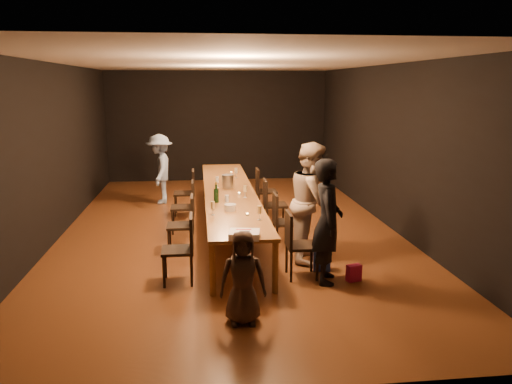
{
  "coord_description": "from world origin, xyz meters",
  "views": [
    {
      "loc": [
        -0.54,
        -8.85,
        2.63
      ],
      "look_at": [
        0.33,
        -1.36,
        1.0
      ],
      "focal_mm": 35.0,
      "sensor_mm": 36.0,
      "label": 1
    }
  ],
  "objects": [
    {
      "name": "tealight_mid",
      "position": [
        0.15,
        -0.38,
        0.77
      ],
      "size": [
        0.05,
        0.05,
        0.03
      ],
      "primitive_type": "cylinder",
      "color": "#B2B7B2",
      "rests_on": "table"
    },
    {
      "name": "table",
      "position": [
        0.0,
        0.0,
        0.7
      ],
      "size": [
        0.9,
        6.0,
        0.75
      ],
      "color": "brown",
      "rests_on": "ground"
    },
    {
      "name": "ground",
      "position": [
        0.0,
        0.0,
        0.0
      ],
      "size": [
        10.0,
        10.0,
        0.0
      ],
      "primitive_type": "plane",
      "color": "#472311",
      "rests_on": "ground"
    },
    {
      "name": "chair_left_1",
      "position": [
        -0.85,
        -1.2,
        0.47
      ],
      "size": [
        0.42,
        0.42,
        0.93
      ],
      "primitive_type": null,
      "rotation": [
        0.0,
        0.0,
        1.57
      ],
      "color": "black",
      "rests_on": "ground"
    },
    {
      "name": "chair_left_2",
      "position": [
        -0.85,
        0.0,
        0.47
      ],
      "size": [
        0.42,
        0.42,
        0.93
      ],
      "primitive_type": null,
      "rotation": [
        0.0,
        0.0,
        1.57
      ],
      "color": "black",
      "rests_on": "ground"
    },
    {
      "name": "man_blue",
      "position": [
        -1.4,
        2.32,
        0.78
      ],
      "size": [
        0.59,
        1.01,
        1.56
      ],
      "primitive_type": "imported",
      "rotation": [
        0.0,
        0.0,
        -1.56
      ],
      "color": "#819BC8",
      "rests_on": "ground"
    },
    {
      "name": "plate_stack",
      "position": [
        -0.08,
        -1.5,
        0.8
      ],
      "size": [
        0.18,
        0.18,
        0.1
      ],
      "primitive_type": "cylinder",
      "rotation": [
        0.0,
        0.0,
        -0.02
      ],
      "color": "white",
      "rests_on": "table"
    },
    {
      "name": "ice_bucket",
      "position": [
        -0.01,
        0.24,
        0.87
      ],
      "size": [
        0.27,
        0.27,
        0.24
      ],
      "primitive_type": "cylinder",
      "rotation": [
        0.0,
        0.0,
        -0.24
      ],
      "color": "silver",
      "rests_on": "table"
    },
    {
      "name": "tealight_near",
      "position": [
        0.15,
        -1.83,
        0.77
      ],
      "size": [
        0.05,
        0.05,
        0.03
      ],
      "primitive_type": "cylinder",
      "color": "#B2B7B2",
      "rests_on": "table"
    },
    {
      "name": "chair_right_3",
      "position": [
        0.85,
        1.2,
        0.47
      ],
      "size": [
        0.42,
        0.42,
        0.93
      ],
      "primitive_type": null,
      "rotation": [
        0.0,
        0.0,
        -1.57
      ],
      "color": "black",
      "rests_on": "ground"
    },
    {
      "name": "wineglass_1",
      "position": [
        0.3,
        -2.08,
        0.85
      ],
      "size": [
        0.06,
        0.06,
        0.21
      ],
      "primitive_type": null,
      "color": "beige",
      "rests_on": "table"
    },
    {
      "name": "chair_right_0",
      "position": [
        0.85,
        -2.4,
        0.47
      ],
      "size": [
        0.42,
        0.42,
        0.93
      ],
      "primitive_type": null,
      "rotation": [
        0.0,
        0.0,
        -1.57
      ],
      "color": "black",
      "rests_on": "ground"
    },
    {
      "name": "wineglass_5",
      "position": [
        0.22,
        1.2,
        0.85
      ],
      "size": [
        0.06,
        0.06,
        0.21
      ],
      "primitive_type": null,
      "color": "silver",
      "rests_on": "table"
    },
    {
      "name": "champagne_bottle",
      "position": [
        -0.27,
        -0.92,
        0.92
      ],
      "size": [
        0.09,
        0.09,
        0.34
      ],
      "primitive_type": null,
      "rotation": [
        0.0,
        0.0,
        -0.19
      ],
      "color": "black",
      "rests_on": "table"
    },
    {
      "name": "woman_birthday",
      "position": [
        1.15,
        -2.59,
        0.84
      ],
      "size": [
        0.52,
        0.68,
        1.69
      ],
      "primitive_type": "imported",
      "rotation": [
        0.0,
        0.0,
        1.37
      ],
      "color": "black",
      "rests_on": "ground"
    },
    {
      "name": "child",
      "position": [
        -0.08,
        -3.67,
        0.53
      ],
      "size": [
        0.54,
        0.36,
        1.07
      ],
      "primitive_type": "imported",
      "rotation": [
        0.0,
        0.0,
        -0.04
      ],
      "color": "#38281F",
      "rests_on": "ground"
    },
    {
      "name": "room_shell",
      "position": [
        0.0,
        0.0,
        2.08
      ],
      "size": [
        6.04,
        10.04,
        3.02
      ],
      "color": "black",
      "rests_on": "ground"
    },
    {
      "name": "woman_tan",
      "position": [
        1.15,
        -1.69,
        0.9
      ],
      "size": [
        0.9,
        1.03,
        1.8
      ],
      "primitive_type": "imported",
      "rotation": [
        0.0,
        0.0,
        1.29
      ],
      "color": "#C0A590",
      "rests_on": "ground"
    },
    {
      "name": "chair_left_0",
      "position": [
        -0.85,
        -2.4,
        0.47
      ],
      "size": [
        0.42,
        0.42,
        0.93
      ],
      "primitive_type": null,
      "rotation": [
        0.0,
        0.0,
        1.57
      ],
      "color": "black",
      "rests_on": "ground"
    },
    {
      "name": "chair_left_3",
      "position": [
        -0.85,
        1.2,
        0.47
      ],
      "size": [
        0.42,
        0.42,
        0.93
      ],
      "primitive_type": null,
      "rotation": [
        0.0,
        0.0,
        1.57
      ],
      "color": "black",
      "rests_on": "ground"
    },
    {
      "name": "wineglass_4",
      "position": [
        -0.21,
        0.25,
        0.85
      ],
      "size": [
        0.06,
        0.06,
        0.21
      ],
      "primitive_type": null,
      "color": "silver",
      "rests_on": "table"
    },
    {
      "name": "tealight_far",
      "position": [
        0.15,
        1.75,
        0.77
      ],
      "size": [
        0.05,
        0.05,
        0.03
      ],
      "primitive_type": "cylinder",
      "color": "#B2B7B2",
      "rests_on": "table"
    },
    {
      "name": "wineglass_3",
      "position": [
        0.23,
        -0.63,
        0.85
      ],
      "size": [
        0.06,
        0.06,
        0.21
      ],
      "primitive_type": null,
      "color": "beige",
      "rests_on": "table"
    },
    {
      "name": "chair_right_2",
      "position": [
        0.85,
        0.0,
        0.47
      ],
      "size": [
        0.42,
        0.42,
        0.93
      ],
      "primitive_type": null,
      "rotation": [
        0.0,
        0.0,
        -1.57
      ],
      "color": "black",
      "rests_on": "ground"
    },
    {
      "name": "wineglass_0",
      "position": [
        -0.35,
        -1.73,
        0.85
      ],
      "size": [
        0.06,
        0.06,
        0.21
      ],
      "primitive_type": null,
      "color": "beige",
      "rests_on": "table"
    },
    {
      "name": "birthday_cake",
      "position": [
        0.01,
        -2.89,
        0.79
      ],
      "size": [
        0.42,
        0.36,
        0.09
      ],
      "rotation": [
        0.0,
        0.0,
        -0.16
      ],
      "color": "white",
      "rests_on": "table"
    },
    {
      "name": "wineglass_2",
      "position": [
        -0.12,
        -1.33,
        0.85
      ],
      "size": [
        0.06,
        0.06,
        0.21
      ],
      "primitive_type": null,
      "color": "silver",
      "rests_on": "table"
    },
    {
      "name": "gift_bag_blue",
      "position": [
        1.2,
        -2.18,
        0.15
      ],
      "size": [
        0.27,
        0.21,
        0.3
      ],
      "primitive_type": "cube",
      "rotation": [
        0.0,
        0.0,
        -0.21
      ],
      "color": "#2849AF",
      "rests_on": "ground"
    },
    {
      "name": "chair_right_1",
      "position": [
        0.85,
        -1.2,
        0.47
      ],
      "size": [
        0.42,
        0.42,
        0.93
      ],
      "primitive_type": null,
      "rotation": [
        0.0,
        0.0,
        -1.57
      ],
      "color": "black",
      "rests_on": "ground"
    },
    {
      "name": "gift_bag_red",
      "position": [
        1.53,
        -2.64,
        0.12
      ],
      "size": [
        0.22,
        0.16,
        0.23
      ],
      "primitive_type": "cube",
      "rotation": [
        0.0,
        0.0,
        0.27
      ],
      "color": "#C81E5C",
      "rests_on": "ground"
    }
  ]
}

